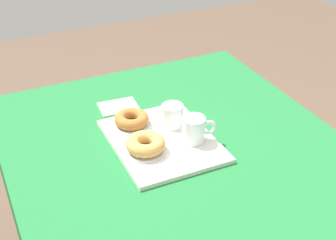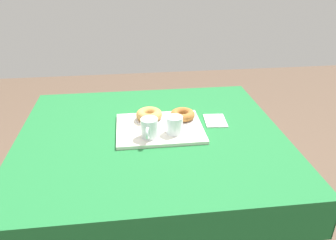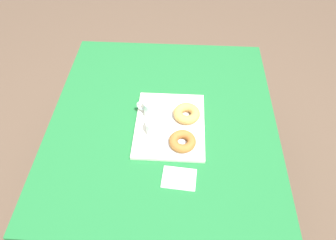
% 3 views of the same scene
% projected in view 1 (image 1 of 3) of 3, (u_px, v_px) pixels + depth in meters
% --- Properties ---
extents(dining_table, '(1.19, 1.07, 0.73)m').
position_uv_depth(dining_table, '(177.00, 169.00, 1.61)').
color(dining_table, '#1E6B33').
rests_on(dining_table, ground).
extents(serving_tray, '(0.39, 0.32, 0.02)m').
position_uv_depth(serving_tray, '(162.00, 141.00, 1.58)').
color(serving_tray, silver).
rests_on(serving_tray, dining_table).
extents(tea_mug_left, '(0.07, 0.11, 0.09)m').
position_uv_depth(tea_mug_left, '(194.00, 130.00, 1.54)').
color(tea_mug_left, white).
rests_on(tea_mug_left, serving_tray).
extents(water_glass_near, '(0.07, 0.07, 0.08)m').
position_uv_depth(water_glass_near, '(173.00, 116.00, 1.63)').
color(water_glass_near, white).
rests_on(water_glass_near, serving_tray).
extents(donut_plate_left, '(0.13, 0.13, 0.01)m').
position_uv_depth(donut_plate_left, '(145.00, 150.00, 1.52)').
color(donut_plate_left, silver).
rests_on(donut_plate_left, serving_tray).
extents(sugar_donut_left, '(0.12, 0.12, 0.04)m').
position_uv_depth(sugar_donut_left, '(145.00, 143.00, 1.50)').
color(sugar_donut_left, tan).
rests_on(sugar_donut_left, donut_plate_left).
extents(donut_plate_right, '(0.13, 0.13, 0.01)m').
position_uv_depth(donut_plate_right, '(132.00, 125.00, 1.64)').
color(donut_plate_right, silver).
rests_on(donut_plate_right, serving_tray).
extents(sugar_donut_right, '(0.12, 0.12, 0.04)m').
position_uv_depth(sugar_donut_right, '(132.00, 119.00, 1.63)').
color(sugar_donut_right, '#A3662D').
rests_on(sugar_donut_right, donut_plate_right).
extents(paper_napkin, '(0.11, 0.14, 0.01)m').
position_uv_depth(paper_napkin, '(118.00, 107.00, 1.78)').
color(paper_napkin, white).
rests_on(paper_napkin, dining_table).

